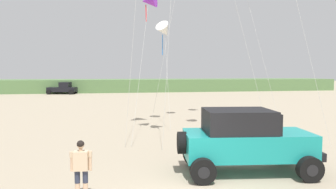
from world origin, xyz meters
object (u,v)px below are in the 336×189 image
Objects in this scene: person_watching at (81,166)px; kite_blue_swept at (149,0)px; jeep at (245,139)px; kite_orange_streamer at (165,31)px; distant_pickup at (63,88)px.

person_watching is 11.17m from kite_blue_swept.
jeep is 12.68m from kite_orange_streamer.
jeep is at bearing 12.83° from person_watching.
kite_blue_swept reaches higher than jeep.
distant_pickup is (-7.10, 44.26, 0.00)m from person_watching.
person_watching is at bearing -109.87° from kite_orange_streamer.
distant_pickup is 0.68× the size of kite_orange_streamer.
kite_blue_swept is (2.96, 8.49, 6.62)m from person_watching.
jeep reaches higher than person_watching.
distant_pickup is 0.60× the size of kite_blue_swept.
distant_pickup is at bearing 110.36° from kite_orange_streamer.
kite_orange_streamer is at bearing 94.42° from jeep.
person_watching is 44.82m from distant_pickup.
jeep is 1.02× the size of distant_pickup.
kite_blue_swept reaches higher than distant_pickup.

